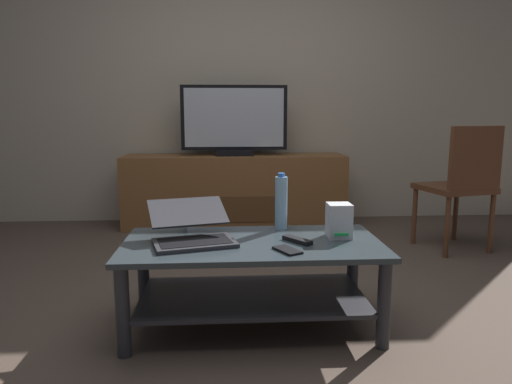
{
  "coord_description": "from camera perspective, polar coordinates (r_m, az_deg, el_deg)",
  "views": [
    {
      "loc": [
        -0.2,
        -2.33,
        1.02
      ],
      "look_at": [
        -0.03,
        0.32,
        0.57
      ],
      "focal_mm": 33.35,
      "sensor_mm": 36.0,
      "label": 1
    }
  ],
  "objects": [
    {
      "name": "back_wall",
      "position": [
        4.57,
        -1.15,
        14.41
      ],
      "size": [
        6.4,
        0.12,
        2.8
      ],
      "primitive_type": "cube",
      "color": "#B2A38C",
      "rests_on": "ground"
    },
    {
      "name": "tv_remote",
      "position": [
        2.23,
        4.98,
        -5.77
      ],
      "size": [
        0.13,
        0.15,
        0.02
      ],
      "primitive_type": "cube",
      "rotation": [
        0.0,
        0.0,
        0.64
      ],
      "color": "black",
      "rests_on": "coffee_table"
    },
    {
      "name": "media_cabinet",
      "position": [
        4.28,
        -2.58,
        0.19
      ],
      "size": [
        1.96,
        0.46,
        0.64
      ],
      "color": "brown",
      "rests_on": "ground"
    },
    {
      "name": "laptop",
      "position": [
        2.24,
        -7.72,
        -4.52
      ],
      "size": [
        0.45,
        0.46,
        0.17
      ],
      "color": "#333338",
      "rests_on": "coffee_table"
    },
    {
      "name": "ground_plane",
      "position": [
        2.55,
        1.25,
        -13.94
      ],
      "size": [
        7.68,
        7.68,
        0.0
      ],
      "primitive_type": "plane",
      "color": "#4C3D33"
    },
    {
      "name": "dining_chair",
      "position": [
        3.74,
        23.49,
        1.18
      ],
      "size": [
        0.53,
        0.53,
        0.92
      ],
      "color": "#59331E",
      "rests_on": "ground"
    },
    {
      "name": "water_bottle_near",
      "position": [
        2.45,
        3.03,
        -1.25
      ],
      "size": [
        0.06,
        0.06,
        0.29
      ],
      "color": "#99C6E5",
      "rests_on": "coffee_table"
    },
    {
      "name": "television",
      "position": [
        4.2,
        -2.63,
        8.39
      ],
      "size": [
        0.93,
        0.2,
        0.61
      ],
      "color": "black",
      "rests_on": "media_cabinet"
    },
    {
      "name": "cell_phone",
      "position": [
        2.09,
        3.79,
        -6.97
      ],
      "size": [
        0.13,
        0.16,
        0.01
      ],
      "primitive_type": "cube",
      "rotation": [
        0.0,
        0.0,
        0.48
      ],
      "color": "black",
      "rests_on": "coffee_table"
    },
    {
      "name": "coffee_table",
      "position": [
        2.27,
        -0.45,
        -9.1
      ],
      "size": [
        1.2,
        0.61,
        0.42
      ],
      "color": "#2D383D",
      "rests_on": "ground"
    },
    {
      "name": "router_box",
      "position": [
        2.32,
        9.92,
        -3.41
      ],
      "size": [
        0.11,
        0.11,
        0.17
      ],
      "color": "silver",
      "rests_on": "coffee_table"
    }
  ]
}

